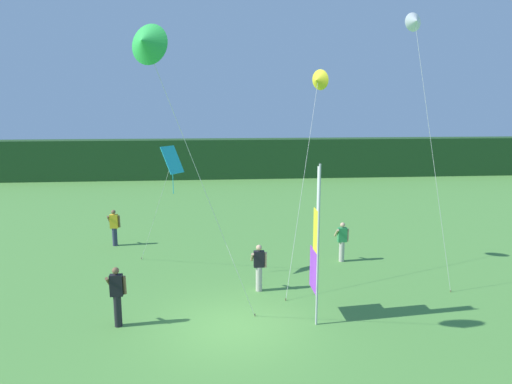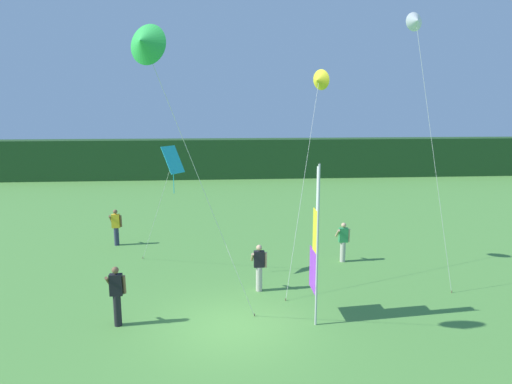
% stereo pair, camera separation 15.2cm
% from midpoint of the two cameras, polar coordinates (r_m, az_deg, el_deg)
% --- Properties ---
extents(ground_plane, '(120.00, 120.00, 0.00)m').
position_cam_midpoint_polar(ground_plane, '(13.93, -2.75, -16.37)').
color(ground_plane, '#518E3D').
extents(distant_treeline, '(80.00, 2.40, 3.45)m').
position_cam_midpoint_polar(distant_treeline, '(41.39, -4.21, 4.15)').
color(distant_treeline, '#1E421E').
rests_on(distant_treeline, ground).
extents(banner_flag, '(0.06, 1.03, 4.74)m').
position_cam_midpoint_polar(banner_flag, '(13.60, 7.65, -6.78)').
color(banner_flag, '#B7B7BC').
rests_on(banner_flag, ground).
extents(person_near_banner, '(0.55, 0.48, 1.80)m').
position_cam_midpoint_polar(person_near_banner, '(14.18, -16.55, -12.02)').
color(person_near_banner, black).
rests_on(person_near_banner, ground).
extents(person_mid_field, '(0.55, 0.48, 1.65)m').
position_cam_midpoint_polar(person_mid_field, '(16.06, 0.66, -9.19)').
color(person_mid_field, '#B7B2A3').
rests_on(person_mid_field, ground).
extents(person_far_left, '(0.55, 0.48, 1.65)m').
position_cam_midpoint_polar(person_far_left, '(19.31, 10.94, -5.96)').
color(person_far_left, '#B7B2A3').
rests_on(person_far_left, ground).
extents(person_far_right, '(0.55, 0.48, 1.68)m').
position_cam_midpoint_polar(person_far_right, '(22.10, -16.73, -4.08)').
color(person_far_right, '#2D334C').
rests_on(person_far_right, ground).
extents(kite_green_delta_0, '(3.21, 2.54, 8.22)m').
position_cam_midpoint_polar(kite_green_delta_0, '(11.19, -13.24, 17.47)').
color(kite_green_delta_0, brown).
rests_on(kite_green_delta_0, ground).
extents(kite_white_delta_1, '(1.74, 1.27, 9.37)m').
position_cam_midpoint_polar(kite_white_delta_1, '(16.94, 19.45, 19.05)').
color(kite_white_delta_1, brown).
rests_on(kite_white_delta_1, ground).
extents(kite_yellow_delta_2, '(1.97, 3.38, 7.64)m').
position_cam_midpoint_polar(kite_yellow_delta_2, '(17.53, 8.03, 13.45)').
color(kite_yellow_delta_2, brown).
rests_on(kite_yellow_delta_2, ground).
extents(kite_cyan_diamond_3, '(2.03, 2.79, 4.92)m').
position_cam_midpoint_polar(kite_cyan_diamond_3, '(16.76, -10.08, 3.51)').
color(kite_cyan_diamond_3, brown).
rests_on(kite_cyan_diamond_3, ground).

